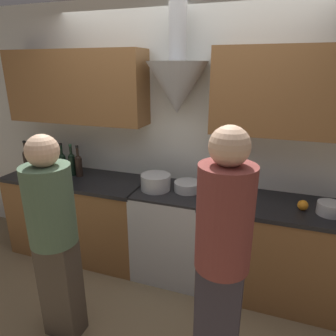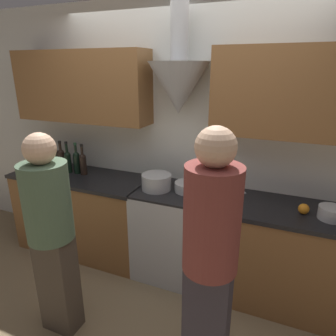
# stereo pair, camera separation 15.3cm
# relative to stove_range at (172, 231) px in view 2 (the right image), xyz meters

# --- Properties ---
(ground_plane) EXTENTS (12.00, 12.00, 0.00)m
(ground_plane) POSITION_rel_stove_range_xyz_m (0.00, -0.30, -0.45)
(ground_plane) COLOR #847051
(wall_back) EXTENTS (8.40, 0.55, 2.60)m
(wall_back) POSITION_rel_stove_range_xyz_m (-0.05, 0.26, 1.04)
(wall_back) COLOR silver
(wall_back) RESTS_ON ground_plane
(counter_left) EXTENTS (1.50, 0.62, 0.89)m
(counter_left) POSITION_rel_stove_range_xyz_m (-1.06, -0.00, -0.00)
(counter_left) COLOR brown
(counter_left) RESTS_ON ground_plane
(counter_right) EXTENTS (1.25, 0.62, 0.89)m
(counter_right) POSITION_rel_stove_range_xyz_m (0.93, -0.00, -0.00)
(counter_right) COLOR brown
(counter_right) RESTS_ON ground_plane
(stove_range) EXTENTS (0.65, 0.60, 0.89)m
(stove_range) POSITION_rel_stove_range_xyz_m (0.00, 0.00, 0.00)
(stove_range) COLOR #B7BABC
(stove_range) RESTS_ON ground_plane
(wine_bottle_0) EXTENTS (0.08, 0.08, 0.33)m
(wine_bottle_0) POSITION_rel_stove_range_xyz_m (-1.72, 0.03, 0.57)
(wine_bottle_0) COLOR black
(wine_bottle_0) RESTS_ON counter_left
(wine_bottle_1) EXTENTS (0.07, 0.07, 0.32)m
(wine_bottle_1) POSITION_rel_stove_range_xyz_m (-1.61, 0.03, 0.57)
(wine_bottle_1) COLOR black
(wine_bottle_1) RESTS_ON counter_left
(wine_bottle_2) EXTENTS (0.08, 0.08, 0.34)m
(wine_bottle_2) POSITION_rel_stove_range_xyz_m (-1.52, 0.03, 0.58)
(wine_bottle_2) COLOR black
(wine_bottle_2) RESTS_ON counter_left
(wine_bottle_3) EXTENTS (0.07, 0.07, 0.35)m
(wine_bottle_3) POSITION_rel_stove_range_xyz_m (-1.43, 0.05, 0.58)
(wine_bottle_3) COLOR black
(wine_bottle_3) RESTS_ON counter_left
(wine_bottle_4) EXTENTS (0.08, 0.08, 0.34)m
(wine_bottle_4) POSITION_rel_stove_range_xyz_m (-1.33, 0.04, 0.58)
(wine_bottle_4) COLOR black
(wine_bottle_4) RESTS_ON counter_left
(wine_bottle_5) EXTENTS (0.07, 0.07, 0.34)m
(wine_bottle_5) POSITION_rel_stove_range_xyz_m (-1.23, 0.03, 0.58)
(wine_bottle_5) COLOR black
(wine_bottle_5) RESTS_ON counter_left
(wine_bottle_6) EXTENTS (0.07, 0.07, 0.34)m
(wine_bottle_6) POSITION_rel_stove_range_xyz_m (-1.13, 0.04, 0.58)
(wine_bottle_6) COLOR black
(wine_bottle_6) RESTS_ON counter_left
(wine_bottle_7) EXTENTS (0.07, 0.07, 0.33)m
(wine_bottle_7) POSITION_rel_stove_range_xyz_m (-1.04, 0.04, 0.57)
(wine_bottle_7) COLOR black
(wine_bottle_7) RESTS_ON counter_left
(stock_pot) EXTENTS (0.28, 0.28, 0.15)m
(stock_pot) POSITION_rel_stove_range_xyz_m (-0.15, -0.04, 0.52)
(stock_pot) COLOR #B7BABC
(stock_pot) RESTS_ON stove_range
(mixing_bowl) EXTENTS (0.25, 0.25, 0.09)m
(mixing_bowl) POSITION_rel_stove_range_xyz_m (0.15, 0.03, 0.49)
(mixing_bowl) COLOR #B7BABC
(mixing_bowl) RESTS_ON stove_range
(orange_fruit) EXTENTS (0.08, 0.08, 0.08)m
(orange_fruit) POSITION_rel_stove_range_xyz_m (1.13, -0.05, 0.48)
(orange_fruit) COLOR orange
(orange_fruit) RESTS_ON counter_right
(saucepan) EXTENTS (0.19, 0.19, 0.10)m
(saucepan) POSITION_rel_stove_range_xyz_m (1.32, -0.06, 0.49)
(saucepan) COLOR #B7BABC
(saucepan) RESTS_ON counter_right
(chefs_knife) EXTENTS (0.21, 0.14, 0.01)m
(chefs_knife) POSITION_rel_stove_range_xyz_m (0.55, 0.14, 0.45)
(chefs_knife) COLOR silver
(chefs_knife) RESTS_ON counter_right
(person_foreground_left) EXTENTS (0.33, 0.33, 1.59)m
(person_foreground_left) POSITION_rel_stove_range_xyz_m (-0.54, -0.99, 0.43)
(person_foreground_left) COLOR #473D33
(person_foreground_left) RESTS_ON ground_plane
(person_foreground_right) EXTENTS (0.30, 0.30, 1.73)m
(person_foreground_right) POSITION_rel_stove_range_xyz_m (0.64, -1.05, 0.52)
(person_foreground_right) COLOR #38333D
(person_foreground_right) RESTS_ON ground_plane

